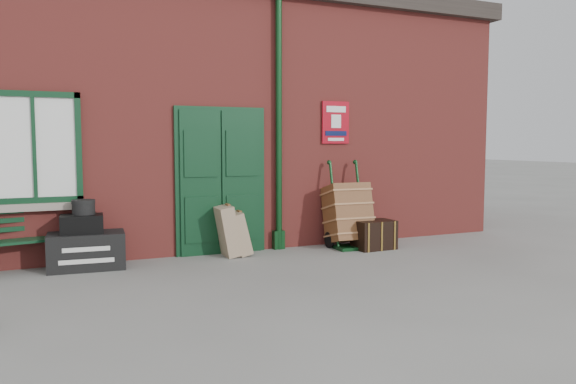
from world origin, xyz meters
TOP-DOWN VIEW (x-y plane):
  - ground at (0.00, 0.00)m, footprint 80.00×80.00m
  - station_building at (-0.00, 3.49)m, footprint 10.30×4.30m
  - houdini_trunk at (-2.30, 1.17)m, footprint 1.03×0.62m
  - strongbox at (-2.35, 1.17)m, footprint 0.58×0.44m
  - hatbox at (-2.32, 1.20)m, footprint 0.32×0.32m
  - suitcase_back at (-0.28, 1.25)m, footprint 0.35×0.54m
  - suitcase_front at (-0.10, 1.25)m, footprint 0.35×0.49m
  - porter_trolley at (1.76, 1.13)m, footprint 0.71×0.77m
  - dark_trunk at (2.06, 0.81)m, footprint 0.66×0.45m

SIDE VIEW (x-z plane):
  - ground at x=0.00m, z-range 0.00..0.00m
  - dark_trunk at x=2.06m, z-range 0.00..0.47m
  - houdini_trunk at x=-2.30m, z-range 0.00..0.50m
  - suitcase_front at x=-0.10m, z-range 0.00..0.67m
  - suitcase_back at x=-0.28m, z-range 0.00..0.78m
  - porter_trolley at x=1.76m, z-range -0.16..1.24m
  - strongbox at x=-2.35m, z-range 0.50..0.74m
  - hatbox at x=-2.32m, z-range 0.74..0.94m
  - station_building at x=0.00m, z-range -0.02..4.34m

